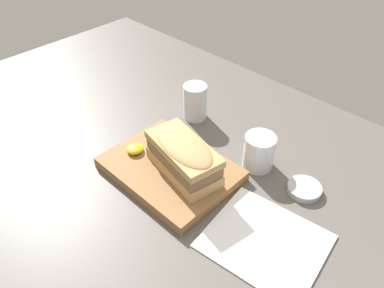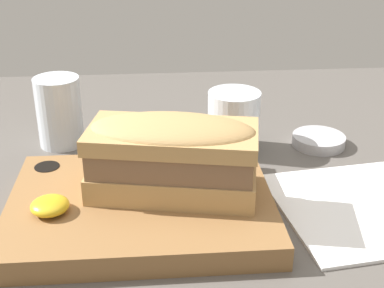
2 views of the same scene
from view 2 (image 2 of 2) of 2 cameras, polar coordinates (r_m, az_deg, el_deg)
name	(u,v)px [view 2 (image 2 of 2)]	position (r cm, az deg, el deg)	size (l,w,h in cm)	color
dining_table	(172,198)	(64.91, -2.16, -5.80)	(170.36, 92.08, 2.00)	#56514C
serving_board	(140,206)	(59.22, -5.52, -6.60)	(28.48, 21.37, 2.73)	olive
sandwich	(177,153)	(57.02, -1.62, -0.97)	(19.22, 11.87, 8.60)	tan
mustard_dollop	(50,206)	(56.90, -14.92, -6.37)	(3.98, 3.98, 1.59)	gold
water_glass	(60,116)	(76.70, -13.93, 2.92)	(6.26, 6.26, 9.78)	silver
wine_glass	(234,123)	(72.98, 4.45, 2.25)	(7.10, 7.10, 8.42)	silver
napkin	(375,206)	(64.60, 18.95, -6.25)	(23.81, 21.38, 0.40)	white
condiment_dish	(319,140)	(77.44, 13.35, 0.37)	(7.39, 7.39, 1.49)	#B2B2B7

